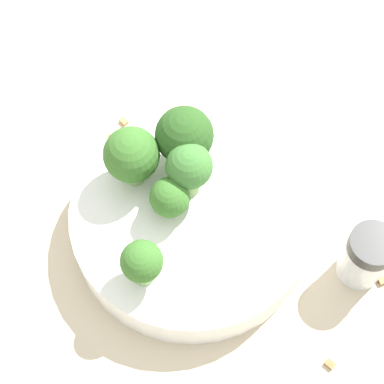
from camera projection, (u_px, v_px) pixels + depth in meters
The scene contains 12 objects.
ground_plane at pixel (192, 230), 0.56m from camera, with size 3.00×3.00×0.00m, color beige.
bowl at pixel (192, 220), 0.54m from camera, with size 0.20×0.20×0.04m, color white.
broccoli_floret_0 at pixel (132, 156), 0.51m from camera, with size 0.05×0.05×0.06m.
broccoli_floret_1 at pixel (189, 168), 0.51m from camera, with size 0.04×0.04×0.06m.
broccoli_floret_2 at pixel (140, 262), 0.48m from camera, with size 0.03×0.03×0.05m.
broccoli_floret_3 at pixel (170, 198), 0.51m from camera, with size 0.03×0.03×0.04m.
broccoli_floret_4 at pixel (184, 137), 0.52m from camera, with size 0.05×0.05×0.06m.
pepper_shaker at pixel (366, 257), 0.52m from camera, with size 0.04×0.04×0.06m.
almond_crumb_0 at pixel (112, 138), 0.60m from camera, with size 0.01×0.01×0.01m, color olive.
almond_crumb_1 at pixel (384, 280), 0.54m from camera, with size 0.01×0.01×0.01m, color #AD7F4C.
almond_crumb_2 at pixel (330, 364), 0.50m from camera, with size 0.01×0.01×0.01m, color olive.
almond_crumb_3 at pixel (124, 121), 0.61m from camera, with size 0.01×0.01×0.01m, color #AD7F4C.
Camera 1 is at (0.20, 0.13, 0.51)m, focal length 60.00 mm.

